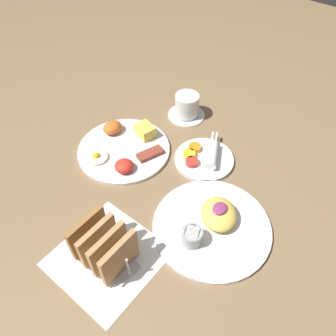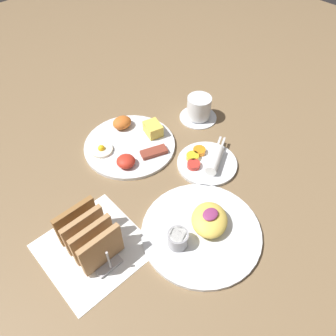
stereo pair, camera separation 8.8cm
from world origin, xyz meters
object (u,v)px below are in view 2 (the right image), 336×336
(plate_foreground, at_px, (202,229))
(toast_rack, at_px, (89,236))
(coffee_cup, at_px, (199,109))
(plate_breakfast, at_px, (130,143))
(plate_condiments, at_px, (207,162))

(plate_foreground, relative_size, toast_rack, 1.92)
(toast_rack, bearing_deg, coffee_cup, 17.14)
(plate_foreground, xyz_separation_m, toast_rack, (-0.21, 0.14, 0.04))
(plate_breakfast, relative_size, plate_condiments, 1.46)
(plate_condiments, distance_m, plate_foreground, 0.22)
(plate_foreground, relative_size, coffee_cup, 2.37)
(coffee_cup, bearing_deg, plate_breakfast, 169.00)
(plate_condiments, bearing_deg, plate_breakfast, 118.22)
(plate_breakfast, distance_m, plate_condiments, 0.23)
(plate_breakfast, relative_size, toast_rack, 1.82)
(plate_foreground, bearing_deg, coffee_cup, 44.60)
(plate_condiments, height_order, plate_foreground, plate_foreground)
(plate_foreground, bearing_deg, toast_rack, 146.54)
(toast_rack, bearing_deg, plate_foreground, -33.46)
(plate_breakfast, height_order, plate_foreground, plate_foreground)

